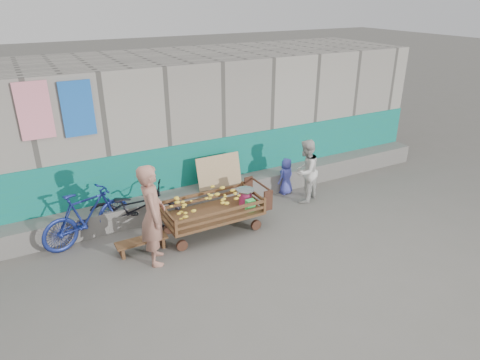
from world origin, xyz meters
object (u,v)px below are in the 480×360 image
child (286,176)px  bicycle_dark (135,208)px  woman (306,171)px  banana_cart (211,205)px  bicycle_blue (87,216)px  vendor_man (153,215)px  bench (142,243)px

child → bicycle_dark: 3.52m
woman → bicycle_dark: woman is taller
banana_cart → bicycle_blue: 2.28m
banana_cart → child: 2.40m
vendor_man → woman: (3.67, 0.68, -0.19)m
banana_cart → bicycle_blue: size_ratio=1.17×
bench → vendor_man: vendor_man is taller
banana_cart → bicycle_dark: size_ratio=1.13×
bench → bicycle_dark: bicycle_dark is taller
bench → vendor_man: (0.13, -0.42, 0.73)m
vendor_man → bicycle_dark: 1.30m
bench → vendor_man: size_ratio=0.51×
bench → bicycle_dark: bearing=80.6°
banana_cart → bicycle_dark: bicycle_dark is taller
woman → bicycle_blue: bearing=-34.8°
banana_cart → bicycle_dark: bearing=147.2°
woman → child: 0.60m
bench → bicycle_blue: size_ratio=0.53×
banana_cart → vendor_man: (-1.25, -0.42, 0.31)m
banana_cart → vendor_man: size_ratio=1.14×
bicycle_dark → vendor_man: bearing=-155.3°
vendor_man → banana_cart: bearing=-57.0°
vendor_man → bicycle_dark: bearing=14.4°
bicycle_blue → bench: bearing=-153.7°
bicycle_dark → bicycle_blue: bearing=114.7°
bench → bicycle_dark: 0.87m
bench → child: bearing=12.0°
child → bicycle_blue: 4.40m
vendor_man → child: bearing=-56.9°
child → bicycle_dark: (-3.52, 0.03, 0.04)m
bench → vendor_man: 0.85m
bench → bicycle_dark: (0.13, 0.80, 0.30)m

